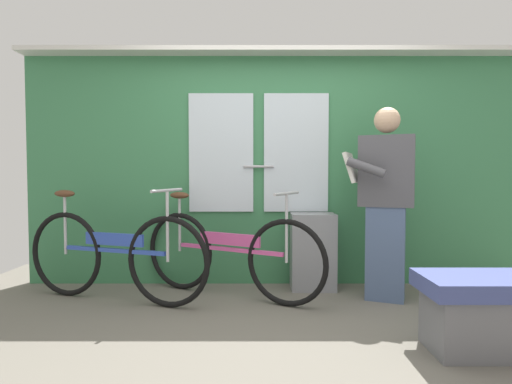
{
  "coord_description": "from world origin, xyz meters",
  "views": [
    {
      "loc": [
        -0.22,
        -2.75,
        1.05
      ],
      "look_at": [
        -0.22,
        0.43,
        0.9
      ],
      "focal_mm": 29.38,
      "sensor_mm": 36.0,
      "label": 1
    }
  ],
  "objects_px": {
    "bicycle_leaning_behind": "(113,255)",
    "bench_seat_corner": "(481,312)",
    "trash_bin_by_wall": "(312,251)",
    "passenger_reading_newspaper": "(384,199)",
    "bicycle_near_door": "(228,253)"
  },
  "relations": [
    {
      "from": "bicycle_leaning_behind",
      "to": "bench_seat_corner",
      "type": "xyz_separation_m",
      "value": [
        2.48,
        -0.98,
        -0.14
      ]
    },
    {
      "from": "trash_bin_by_wall",
      "to": "bench_seat_corner",
      "type": "bearing_deg",
      "value": -59.14
    },
    {
      "from": "passenger_reading_newspaper",
      "to": "bench_seat_corner",
      "type": "distance_m",
      "value": 1.21
    },
    {
      "from": "bicycle_leaning_behind",
      "to": "trash_bin_by_wall",
      "type": "relative_size",
      "value": 2.38
    },
    {
      "from": "bicycle_near_door",
      "to": "bench_seat_corner",
      "type": "bearing_deg",
      "value": -7.33
    },
    {
      "from": "bicycle_leaning_behind",
      "to": "trash_bin_by_wall",
      "type": "bearing_deg",
      "value": 30.77
    },
    {
      "from": "bicycle_near_door",
      "to": "trash_bin_by_wall",
      "type": "xyz_separation_m",
      "value": [
        0.75,
        0.24,
        -0.03
      ]
    },
    {
      "from": "bicycle_leaning_behind",
      "to": "bench_seat_corner",
      "type": "height_order",
      "value": "bicycle_leaning_behind"
    },
    {
      "from": "bicycle_leaning_behind",
      "to": "passenger_reading_newspaper",
      "type": "distance_m",
      "value": 2.27
    },
    {
      "from": "bench_seat_corner",
      "to": "bicycle_near_door",
      "type": "bearing_deg",
      "value": 144.53
    },
    {
      "from": "bicycle_near_door",
      "to": "bicycle_leaning_behind",
      "type": "distance_m",
      "value": 0.94
    },
    {
      "from": "passenger_reading_newspaper",
      "to": "bench_seat_corner",
      "type": "xyz_separation_m",
      "value": [
        0.26,
        -1.02,
        -0.59
      ]
    },
    {
      "from": "bicycle_leaning_behind",
      "to": "trash_bin_by_wall",
      "type": "distance_m",
      "value": 1.72
    },
    {
      "from": "bicycle_leaning_behind",
      "to": "bench_seat_corner",
      "type": "distance_m",
      "value": 2.67
    },
    {
      "from": "bicycle_leaning_behind",
      "to": "passenger_reading_newspaper",
      "type": "bearing_deg",
      "value": 19.58
    }
  ]
}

